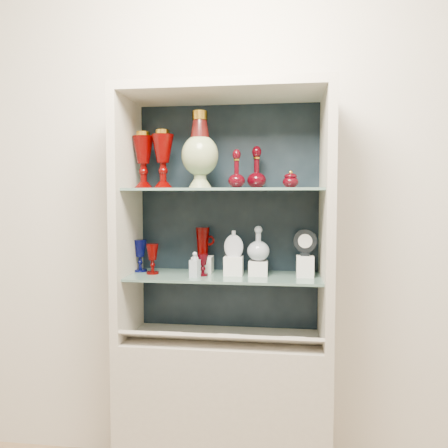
# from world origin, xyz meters

# --- Properties ---
(wall_back) EXTENTS (3.50, 0.02, 2.80)m
(wall_back) POSITION_xyz_m (0.00, 1.75, 1.40)
(wall_back) COLOR silver
(wall_back) RESTS_ON ground
(cabinet_base) EXTENTS (1.00, 0.40, 0.75)m
(cabinet_base) POSITION_xyz_m (0.00, 1.53, 0.38)
(cabinet_base) COLOR #BBB29E
(cabinet_base) RESTS_ON ground
(cabinet_back_panel) EXTENTS (0.98, 0.02, 1.15)m
(cabinet_back_panel) POSITION_xyz_m (0.00, 1.72, 1.32)
(cabinet_back_panel) COLOR black
(cabinet_back_panel) RESTS_ON cabinet_base
(cabinet_side_left) EXTENTS (0.04, 0.40, 1.15)m
(cabinet_side_left) POSITION_xyz_m (-0.48, 1.53, 1.32)
(cabinet_side_left) COLOR #BBB29E
(cabinet_side_left) RESTS_ON cabinet_base
(cabinet_side_right) EXTENTS (0.04, 0.40, 1.15)m
(cabinet_side_right) POSITION_xyz_m (0.48, 1.53, 1.32)
(cabinet_side_right) COLOR #BBB29E
(cabinet_side_right) RESTS_ON cabinet_base
(cabinet_top_cap) EXTENTS (1.00, 0.40, 0.04)m
(cabinet_top_cap) POSITION_xyz_m (0.00, 1.53, 1.92)
(cabinet_top_cap) COLOR #BBB29E
(cabinet_top_cap) RESTS_ON cabinet_side_left
(shelf_lower) EXTENTS (0.92, 0.34, 0.01)m
(shelf_lower) POSITION_xyz_m (0.00, 1.55, 1.04)
(shelf_lower) COLOR slate
(shelf_lower) RESTS_ON cabinet_side_left
(shelf_upper) EXTENTS (0.92, 0.34, 0.01)m
(shelf_upper) POSITION_xyz_m (0.00, 1.55, 1.46)
(shelf_upper) COLOR slate
(shelf_upper) RESTS_ON cabinet_side_left
(label_ledge) EXTENTS (0.92, 0.17, 0.09)m
(label_ledge) POSITION_xyz_m (0.00, 1.42, 0.78)
(label_ledge) COLOR #BBB29E
(label_ledge) RESTS_ON cabinet_base
(label_card_0) EXTENTS (0.10, 0.06, 0.03)m
(label_card_0) POSITION_xyz_m (0.04, 1.42, 0.80)
(label_card_0) COLOR white
(label_card_0) RESTS_ON label_ledge
(label_card_1) EXTENTS (0.10, 0.06, 0.03)m
(label_card_1) POSITION_xyz_m (0.33, 1.42, 0.80)
(label_card_1) COLOR white
(label_card_1) RESTS_ON label_ledge
(label_card_2) EXTENTS (0.10, 0.06, 0.03)m
(label_card_2) POSITION_xyz_m (-0.23, 1.42, 0.80)
(label_card_2) COLOR white
(label_card_2) RESTS_ON label_ledge
(label_card_3) EXTENTS (0.10, 0.06, 0.03)m
(label_card_3) POSITION_xyz_m (-0.24, 1.42, 0.80)
(label_card_3) COLOR white
(label_card_3) RESTS_ON label_ledge
(pedestal_lamp_left) EXTENTS (0.13, 0.13, 0.28)m
(pedestal_lamp_left) POSITION_xyz_m (-0.41, 1.57, 1.61)
(pedestal_lamp_left) COLOR #4D0100
(pedestal_lamp_left) RESTS_ON shelf_upper
(pedestal_lamp_right) EXTENTS (0.13, 0.13, 0.28)m
(pedestal_lamp_right) POSITION_xyz_m (-0.30, 1.54, 1.61)
(pedestal_lamp_right) COLOR #4D0100
(pedestal_lamp_right) RESTS_ON shelf_upper
(enamel_urn) EXTENTS (0.20, 0.20, 0.36)m
(enamel_urn) POSITION_xyz_m (-0.11, 1.50, 1.65)
(enamel_urn) COLOR #0D4017
(enamel_urn) RESTS_ON shelf_upper
(ruby_decanter_a) EXTENTS (0.09, 0.09, 0.20)m
(ruby_decanter_a) POSITION_xyz_m (0.06, 1.51, 1.57)
(ruby_decanter_a) COLOR #3E0209
(ruby_decanter_a) RESTS_ON shelf_upper
(ruby_decanter_b) EXTENTS (0.10, 0.10, 0.22)m
(ruby_decanter_b) POSITION_xyz_m (0.15, 1.61, 1.58)
(ruby_decanter_b) COLOR #3E0209
(ruby_decanter_b) RESTS_ON shelf_upper
(lidded_bowl) EXTENTS (0.10, 0.10, 0.09)m
(lidded_bowl) POSITION_xyz_m (0.31, 1.54, 1.51)
(lidded_bowl) COLOR #3E0209
(lidded_bowl) RESTS_ON shelf_upper
(cobalt_goblet) EXTENTS (0.09, 0.09, 0.16)m
(cobalt_goblet) POSITION_xyz_m (-0.44, 1.60, 1.13)
(cobalt_goblet) COLOR #05073E
(cobalt_goblet) RESTS_ON shelf_lower
(ruby_goblet_tall) EXTENTS (0.08, 0.08, 0.15)m
(ruby_goblet_tall) POSITION_xyz_m (-0.36, 1.54, 1.12)
(ruby_goblet_tall) COLOR #4D0100
(ruby_goblet_tall) RESTS_ON shelf_lower
(ruby_goblet_small) EXTENTS (0.06, 0.06, 0.10)m
(ruby_goblet_small) POSITION_xyz_m (-0.10, 1.52, 1.10)
(ruby_goblet_small) COLOR #3E0209
(ruby_goblet_small) RESTS_ON shelf_lower
(riser_ruby_pitcher) EXTENTS (0.10, 0.10, 0.08)m
(riser_ruby_pitcher) POSITION_xyz_m (-0.12, 1.62, 1.09)
(riser_ruby_pitcher) COLOR silver
(riser_ruby_pitcher) RESTS_ON shelf_lower
(ruby_pitcher) EXTENTS (0.11, 0.07, 0.15)m
(ruby_pitcher) POSITION_xyz_m (-0.12, 1.62, 1.20)
(ruby_pitcher) COLOR #4D0100
(ruby_pitcher) RESTS_ON riser_ruby_pitcher
(clear_square_bottle) EXTENTS (0.05, 0.05, 0.12)m
(clear_square_bottle) POSITION_xyz_m (-0.13, 1.48, 1.11)
(clear_square_bottle) COLOR #98A4B3
(clear_square_bottle) RESTS_ON shelf_lower
(riser_flat_flask) EXTENTS (0.09, 0.09, 0.09)m
(riser_flat_flask) POSITION_xyz_m (0.04, 1.56, 1.09)
(riser_flat_flask) COLOR silver
(riser_flat_flask) RESTS_ON shelf_lower
(flat_flask) EXTENTS (0.09, 0.04, 0.13)m
(flat_flask) POSITION_xyz_m (0.04, 1.56, 1.21)
(flat_flask) COLOR silver
(flat_flask) RESTS_ON riser_flat_flask
(riser_clear_round_decanter) EXTENTS (0.09, 0.09, 0.07)m
(riser_clear_round_decanter) POSITION_xyz_m (0.16, 1.57, 1.08)
(riser_clear_round_decanter) COLOR silver
(riser_clear_round_decanter) RESTS_ON shelf_lower
(clear_round_decanter) EXTENTS (0.12, 0.12, 0.16)m
(clear_round_decanter) POSITION_xyz_m (0.16, 1.57, 1.20)
(clear_round_decanter) COLOR #98A4B3
(clear_round_decanter) RESTS_ON riser_clear_round_decanter
(riser_cameo_medallion) EXTENTS (0.08, 0.08, 0.10)m
(riser_cameo_medallion) POSITION_xyz_m (0.38, 1.55, 1.10)
(riser_cameo_medallion) COLOR silver
(riser_cameo_medallion) RESTS_ON shelf_lower
(cameo_medallion) EXTENTS (0.11, 0.06, 0.13)m
(cameo_medallion) POSITION_xyz_m (0.38, 1.55, 1.22)
(cameo_medallion) COLOR black
(cameo_medallion) RESTS_ON riser_cameo_medallion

